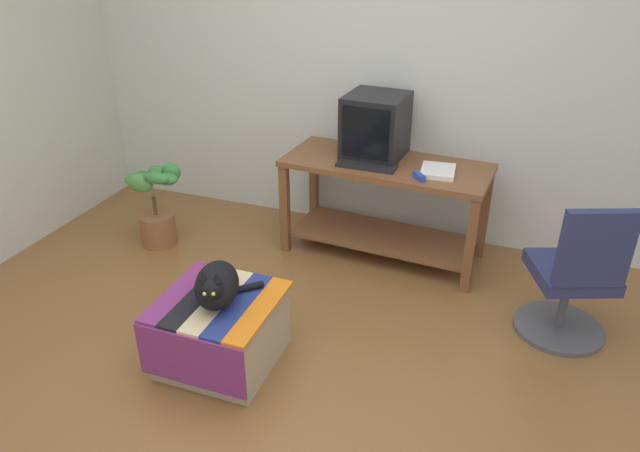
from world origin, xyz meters
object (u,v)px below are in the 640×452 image
Objects in this scene: tv_monitor at (375,127)px; ottoman_with_blanket at (220,330)px; potted_plant at (156,205)px; stapler at (419,176)px; keyboard at (367,165)px; book at (438,171)px; cat at (217,285)px; office_chair at (574,281)px; desk at (385,193)px.

ottoman_with_blanket is (-0.41, -1.56, -0.72)m from tv_monitor.
tv_monitor is 0.70× the size of potted_plant.
ottoman_with_blanket is 0.99× the size of potted_plant.
stapler is (0.38, -0.31, -0.19)m from tv_monitor.
keyboard is at bearing 72.69° from ottoman_with_blanket.
book reaches higher than cat.
book is 0.28× the size of office_chair.
keyboard is (-0.11, -0.12, 0.24)m from desk.
office_chair reaches higher than stapler.
desk is 3.41× the size of cat.
office_chair is at bearing -18.11° from keyboard.
office_chair is (1.76, 0.91, -0.13)m from cat.
office_chair is (1.78, 0.88, 0.18)m from ottoman_with_blanket.
office_chair is at bearing 8.57° from cat.
tv_monitor reaches higher than book.
tv_monitor is 1.11× the size of keyboard.
book is at bearing 7.27° from keyboard.
office_chair is (2.87, -0.15, 0.07)m from potted_plant.
ottoman_with_blanket is 5.66× the size of stapler.
keyboard reaches higher than cat.
ottoman_with_blanket is (-0.52, -1.47, -0.28)m from desk.
desk is 0.46m from tv_monitor.
desk is 3.25× the size of tv_monitor.
tv_monitor is at bearing 19.61° from potted_plant.
book is 2.06m from potted_plant.
tv_monitor is at bearing 92.86° from keyboard.
office_chair reaches higher than desk.
keyboard is 0.63× the size of potted_plant.
potted_plant is at bearing -156.40° from tv_monitor.
book reaches higher than ottoman_with_blanket.
stapler reaches higher than desk.
office_chair reaches higher than cat.
ottoman_with_blanket is 1.47× the size of cat.
cat is (-0.50, -1.49, 0.03)m from desk.
potted_plant is 0.71× the size of office_chair.
cat is at bearing 6.10° from office_chair.
tv_monitor is 0.53m from stapler.
cat is 0.48× the size of office_chair.
desk is 1.58m from cat.
stapler reaches higher than ottoman_with_blanket.
book reaches higher than keyboard.
keyboard is 3.64× the size of stapler.
keyboard is at bearing -126.52° from desk.
desk is 3.62× the size of keyboard.
keyboard reaches higher than desk.
cat is at bearing -126.27° from book.
keyboard is (0.01, -0.22, -0.20)m from tv_monitor.
keyboard is 0.64× the size of ottoman_with_blanket.
book is 2.28× the size of stapler.
desk is 0.29m from keyboard.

